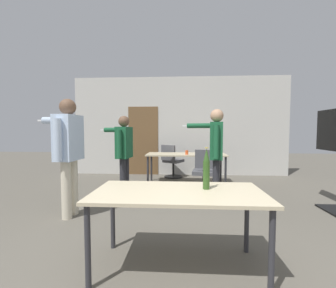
{
  "coord_description": "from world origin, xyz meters",
  "views": [
    {
      "loc": [
        0.06,
        -1.5,
        1.33
      ],
      "look_at": [
        -0.17,
        2.34,
        1.1
      ],
      "focal_mm": 24.0,
      "sensor_mm": 36.0,
      "label": 1
    }
  ],
  "objects_px": {
    "person_right_polo": "(68,146)",
    "drink_cup": "(187,152)",
    "person_center_tall": "(124,148)",
    "office_chair_side_rolled": "(204,173)",
    "beer_bottle": "(206,169)",
    "person_far_watching": "(216,147)",
    "office_chair_near_pushed": "(172,162)"
  },
  "relations": [
    {
      "from": "office_chair_side_rolled",
      "to": "office_chair_near_pushed",
      "type": "bearing_deg",
      "value": -51.94
    },
    {
      "from": "office_chair_near_pushed",
      "to": "beer_bottle",
      "type": "xyz_separation_m",
      "value": [
        0.52,
        -4.09,
        0.51
      ]
    },
    {
      "from": "office_chair_near_pushed",
      "to": "office_chair_side_rolled",
      "type": "distance_m",
      "value": 1.6
    },
    {
      "from": "person_center_tall",
      "to": "drink_cup",
      "type": "bearing_deg",
      "value": -45.43
    },
    {
      "from": "person_center_tall",
      "to": "beer_bottle",
      "type": "distance_m",
      "value": 2.62
    },
    {
      "from": "person_far_watching",
      "to": "office_chair_near_pushed",
      "type": "bearing_deg",
      "value": 31.33
    },
    {
      "from": "person_right_polo",
      "to": "person_center_tall",
      "type": "relative_size",
      "value": 1.12
    },
    {
      "from": "person_far_watching",
      "to": "person_center_tall",
      "type": "relative_size",
      "value": 1.05
    },
    {
      "from": "office_chair_side_rolled",
      "to": "person_center_tall",
      "type": "bearing_deg",
      "value": 25.5
    },
    {
      "from": "office_chair_near_pushed",
      "to": "office_chair_side_rolled",
      "type": "xyz_separation_m",
      "value": [
        0.76,
        -1.4,
        -0.02
      ]
    },
    {
      "from": "person_far_watching",
      "to": "office_chair_side_rolled",
      "type": "xyz_separation_m",
      "value": [
        -0.11,
        0.87,
        -0.63
      ]
    },
    {
      "from": "person_right_polo",
      "to": "drink_cup",
      "type": "xyz_separation_m",
      "value": [
        1.87,
        2.07,
        -0.28
      ]
    },
    {
      "from": "person_far_watching",
      "to": "office_chair_near_pushed",
      "type": "relative_size",
      "value": 1.83
    },
    {
      "from": "drink_cup",
      "to": "person_right_polo",
      "type": "bearing_deg",
      "value": -132.07
    },
    {
      "from": "person_right_polo",
      "to": "office_chair_side_rolled",
      "type": "xyz_separation_m",
      "value": [
        2.23,
        1.55,
        -0.67
      ]
    },
    {
      "from": "person_center_tall",
      "to": "office_chair_near_pushed",
      "type": "relative_size",
      "value": 1.74
    },
    {
      "from": "person_center_tall",
      "to": "office_chair_near_pushed",
      "type": "height_order",
      "value": "person_center_tall"
    },
    {
      "from": "person_far_watching",
      "to": "person_right_polo",
      "type": "bearing_deg",
      "value": 116.36
    },
    {
      "from": "person_far_watching",
      "to": "person_center_tall",
      "type": "xyz_separation_m",
      "value": [
        -1.76,
        0.4,
        -0.07
      ]
    },
    {
      "from": "office_chair_side_rolled",
      "to": "drink_cup",
      "type": "bearing_deg",
      "value": -45.24
    },
    {
      "from": "person_center_tall",
      "to": "office_chair_side_rolled",
      "type": "xyz_separation_m",
      "value": [
        1.65,
        0.47,
        -0.57
      ]
    },
    {
      "from": "office_chair_near_pushed",
      "to": "drink_cup",
      "type": "relative_size",
      "value": 9.41
    },
    {
      "from": "office_chair_side_rolled",
      "to": "person_right_polo",
      "type": "bearing_deg",
      "value": 44.21
    },
    {
      "from": "person_far_watching",
      "to": "person_center_tall",
      "type": "distance_m",
      "value": 1.81
    },
    {
      "from": "office_chair_near_pushed",
      "to": "person_center_tall",
      "type": "bearing_deg",
      "value": -83.56
    },
    {
      "from": "office_chair_near_pushed",
      "to": "person_right_polo",
      "type": "bearing_deg",
      "value": -84.76
    },
    {
      "from": "person_right_polo",
      "to": "office_chair_near_pushed",
      "type": "relative_size",
      "value": 1.94
    },
    {
      "from": "office_chair_near_pushed",
      "to": "beer_bottle",
      "type": "distance_m",
      "value": 4.16
    },
    {
      "from": "person_right_polo",
      "to": "drink_cup",
      "type": "height_order",
      "value": "person_right_polo"
    },
    {
      "from": "office_chair_side_rolled",
      "to": "drink_cup",
      "type": "relative_size",
      "value": 9.07
    },
    {
      "from": "office_chair_near_pushed",
      "to": "person_far_watching",
      "type": "bearing_deg",
      "value": -37.22
    },
    {
      "from": "drink_cup",
      "to": "person_center_tall",
      "type": "bearing_deg",
      "value": -142.29
    }
  ]
}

